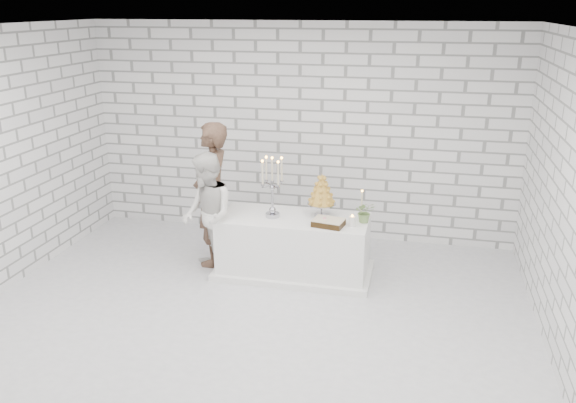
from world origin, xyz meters
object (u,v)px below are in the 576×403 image
object	(u,v)px
groom	(212,195)
croquembouche	(322,195)
candelabra	(272,187)
cake_table	(294,246)
bride	(207,216)

from	to	relation	value
groom	croquembouche	size ratio (longest dim) A/B	3.41
candelabra	croquembouche	xyz separation A→B (m)	(0.57, 0.15, -0.11)
cake_table	bride	distance (m)	1.12
groom	candelabra	xyz separation A→B (m)	(0.83, -0.15, 0.20)
cake_table	groom	size ratio (longest dim) A/B	0.97
bride	croquembouche	distance (m)	1.40
bride	croquembouche	xyz separation A→B (m)	(1.34, 0.34, 0.25)
groom	candelabra	bearing A→B (deg)	82.63
cake_table	candelabra	bearing A→B (deg)	-170.35
cake_table	groom	world-z (taller)	groom
bride	groom	bearing A→B (deg)	158.47
bride	candelabra	xyz separation A→B (m)	(0.77, 0.19, 0.36)
bride	cake_table	bearing A→B (deg)	71.69
cake_table	candelabra	world-z (taller)	candelabra
bride	croquembouche	world-z (taller)	bride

